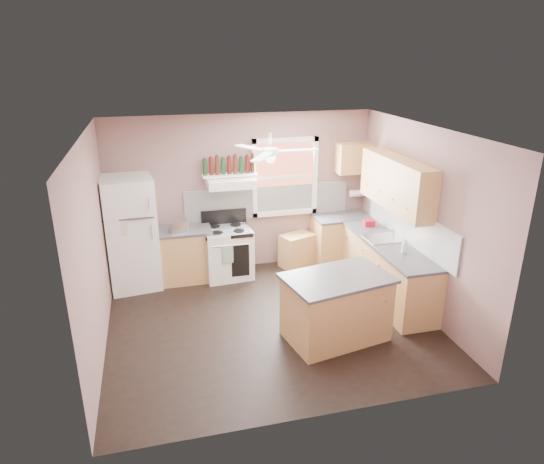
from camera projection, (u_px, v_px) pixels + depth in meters
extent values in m
plane|color=black|center=(270.00, 321.00, 6.95)|extent=(4.50, 4.50, 0.00)
plane|color=white|center=(270.00, 132.00, 6.01)|extent=(4.50, 4.50, 0.00)
cube|color=#805F5A|center=(242.00, 193.00, 8.32)|extent=(4.50, 0.05, 2.70)
cube|color=#805F5A|center=(423.00, 220.00, 7.00)|extent=(0.05, 4.00, 2.70)
cube|color=#805F5A|center=(91.00, 249.00, 5.96)|extent=(0.05, 4.00, 2.70)
cube|color=white|center=(268.00, 202.00, 8.45)|extent=(2.90, 0.03, 0.55)
cube|color=white|center=(409.00, 225.00, 7.33)|extent=(0.03, 2.60, 0.55)
cube|color=brown|center=(285.00, 177.00, 8.37)|extent=(1.00, 0.02, 1.20)
cube|color=white|center=(285.00, 177.00, 8.34)|extent=(1.16, 0.07, 1.36)
cube|color=white|center=(131.00, 233.00, 7.71)|extent=(0.87, 0.85, 1.84)
cube|color=tan|center=(184.00, 255.00, 8.11)|extent=(0.90, 0.60, 0.86)
cube|color=#414143|center=(183.00, 230.00, 7.95)|extent=(0.92, 0.62, 0.04)
cube|color=silver|center=(179.00, 227.00, 7.79)|extent=(0.31, 0.22, 0.18)
cube|color=white|center=(228.00, 253.00, 8.21)|extent=(0.82, 0.69, 0.86)
cube|color=white|center=(231.00, 183.00, 7.93)|extent=(0.78, 0.50, 0.14)
cube|color=white|center=(229.00, 175.00, 8.00)|extent=(0.90, 0.26, 0.03)
cube|color=tan|center=(297.00, 251.00, 8.66)|extent=(0.66, 0.55, 0.57)
cube|color=tan|center=(342.00, 240.00, 8.75)|extent=(1.00, 0.60, 0.86)
cube|color=tan|center=(387.00, 271.00, 7.52)|extent=(0.60, 2.20, 0.86)
cube|color=#414143|center=(343.00, 217.00, 8.59)|extent=(1.02, 0.62, 0.04)
cube|color=#414143|center=(389.00, 244.00, 7.36)|extent=(0.62, 2.22, 0.04)
cube|color=silver|center=(383.00, 239.00, 7.54)|extent=(0.55, 0.45, 0.03)
cylinder|color=silver|center=(393.00, 234.00, 7.55)|extent=(0.03, 0.03, 0.14)
cube|color=tan|center=(397.00, 183.00, 7.26)|extent=(0.33, 1.80, 0.76)
cube|color=tan|center=(354.00, 158.00, 8.40)|extent=(0.60, 0.33, 0.52)
cylinder|color=white|center=(357.00, 193.00, 8.68)|extent=(0.26, 0.12, 0.12)
cube|color=tan|center=(336.00, 309.00, 6.43)|extent=(1.41, 1.04, 0.86)
cube|color=#414143|center=(338.00, 278.00, 6.27)|extent=(1.50, 1.13, 0.04)
cylinder|color=white|center=(270.00, 152.00, 6.10)|extent=(0.20, 0.20, 0.08)
imported|color=silver|center=(404.00, 246.00, 6.96)|extent=(0.11, 0.11, 0.22)
cube|color=#B10F25|center=(369.00, 223.00, 8.07)|extent=(0.18, 0.13, 0.10)
cylinder|color=#143819|center=(205.00, 167.00, 7.86)|extent=(0.06, 0.06, 0.27)
cylinder|color=#590F0F|center=(211.00, 166.00, 7.88)|extent=(0.06, 0.06, 0.29)
cylinder|color=#3F230F|center=(217.00, 165.00, 7.89)|extent=(0.06, 0.06, 0.31)
cylinder|color=#143819|center=(223.00, 166.00, 7.92)|extent=(0.06, 0.06, 0.27)
cylinder|color=#590F0F|center=(229.00, 165.00, 7.94)|extent=(0.06, 0.06, 0.29)
cylinder|color=#3F230F|center=(235.00, 164.00, 7.96)|extent=(0.06, 0.06, 0.31)
cylinder|color=#143819|center=(241.00, 165.00, 7.99)|extent=(0.06, 0.06, 0.27)
cylinder|color=#590F0F|center=(247.00, 164.00, 8.01)|extent=(0.06, 0.06, 0.29)
cylinder|color=#3F230F|center=(253.00, 164.00, 8.03)|extent=(0.06, 0.06, 0.31)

